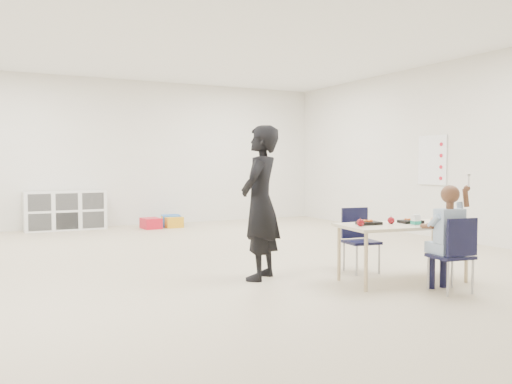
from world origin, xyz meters
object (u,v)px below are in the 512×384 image
table (402,252)px  cubby_shelf (65,211)px  adult (260,203)px  child (451,233)px  chair_near (450,255)px

table → cubby_shelf: (-2.42, 6.03, 0.05)m
adult → child: bearing=91.7°
cubby_shelf → adult: 5.43m
chair_near → cubby_shelf: 7.05m
cubby_shelf → chair_near: bearing=-69.2°
table → cubby_shelf: cubby_shelf is taller
child → cubby_shelf: size_ratio=0.79×
child → adult: adult is taller
child → cubby_shelf: (-2.50, 6.59, -0.20)m
adult → table: bearing=105.1°
table → chair_near: (0.08, -0.55, 0.05)m
chair_near → child: bearing=0.0°
chair_near → adult: (-1.31, 1.31, 0.44)m
chair_near → child: size_ratio=0.63×
chair_near → cubby_shelf: bearing=118.1°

